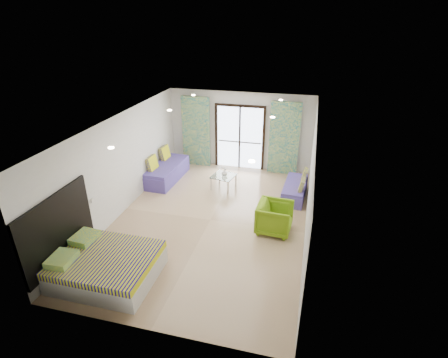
% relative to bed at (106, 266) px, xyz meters
% --- Properties ---
extents(floor, '(5.00, 7.50, 0.01)m').
position_rel_bed_xyz_m(floor, '(1.48, 2.70, -0.29)').
color(floor, '#A0815F').
rests_on(floor, ground).
extents(ceiling, '(5.00, 7.50, 0.01)m').
position_rel_bed_xyz_m(ceiling, '(1.48, 2.70, 2.41)').
color(ceiling, silver).
rests_on(ceiling, ground).
extents(wall_back, '(5.00, 0.01, 2.70)m').
position_rel_bed_xyz_m(wall_back, '(1.48, 6.45, 1.06)').
color(wall_back, silver).
rests_on(wall_back, ground).
extents(wall_front, '(5.00, 0.01, 2.70)m').
position_rel_bed_xyz_m(wall_front, '(1.48, -1.05, 1.06)').
color(wall_front, silver).
rests_on(wall_front, ground).
extents(wall_left, '(0.01, 7.50, 2.70)m').
position_rel_bed_xyz_m(wall_left, '(-1.02, 2.70, 1.06)').
color(wall_left, silver).
rests_on(wall_left, ground).
extents(wall_right, '(0.01, 7.50, 2.70)m').
position_rel_bed_xyz_m(wall_right, '(3.98, 2.70, 1.06)').
color(wall_right, silver).
rests_on(wall_right, ground).
extents(balcony_door, '(1.76, 0.08, 2.28)m').
position_rel_bed_xyz_m(balcony_door, '(1.48, 6.42, 0.97)').
color(balcony_door, black).
rests_on(balcony_door, floor).
extents(balcony_rail, '(1.52, 0.03, 0.04)m').
position_rel_bed_xyz_m(balcony_rail, '(1.48, 6.43, 0.66)').
color(balcony_rail, '#595451').
rests_on(balcony_rail, balcony_door).
extents(curtain_left, '(1.00, 0.10, 2.50)m').
position_rel_bed_xyz_m(curtain_left, '(-0.07, 6.27, 0.96)').
color(curtain_left, silver).
rests_on(curtain_left, floor).
extents(curtain_right, '(1.00, 0.10, 2.50)m').
position_rel_bed_xyz_m(curtain_right, '(3.03, 6.27, 0.96)').
color(curtain_right, silver).
rests_on(curtain_right, floor).
extents(downlight_a, '(0.12, 0.12, 0.02)m').
position_rel_bed_xyz_m(downlight_a, '(0.08, 0.70, 2.38)').
color(downlight_a, '#FFE0B2').
rests_on(downlight_a, ceiling).
extents(downlight_b, '(0.12, 0.12, 0.02)m').
position_rel_bed_xyz_m(downlight_b, '(2.88, 0.70, 2.38)').
color(downlight_b, '#FFE0B2').
rests_on(downlight_b, ceiling).
extents(downlight_c, '(0.12, 0.12, 0.02)m').
position_rel_bed_xyz_m(downlight_c, '(0.08, 3.70, 2.38)').
color(downlight_c, '#FFE0B2').
rests_on(downlight_c, ceiling).
extents(downlight_d, '(0.12, 0.12, 0.02)m').
position_rel_bed_xyz_m(downlight_d, '(2.88, 3.70, 2.38)').
color(downlight_d, '#FFE0B2').
rests_on(downlight_d, ceiling).
extents(downlight_e, '(0.12, 0.12, 0.02)m').
position_rel_bed_xyz_m(downlight_e, '(0.08, 5.70, 2.38)').
color(downlight_e, '#FFE0B2').
rests_on(downlight_e, ceiling).
extents(downlight_f, '(0.12, 0.12, 0.02)m').
position_rel_bed_xyz_m(downlight_f, '(2.88, 5.70, 2.38)').
color(downlight_f, '#FFE0B2').
rests_on(downlight_f, ceiling).
extents(headboard, '(0.06, 2.10, 1.50)m').
position_rel_bed_xyz_m(headboard, '(-0.98, 0.00, 0.76)').
color(headboard, black).
rests_on(headboard, floor).
extents(switch_plate, '(0.02, 0.10, 0.10)m').
position_rel_bed_xyz_m(switch_plate, '(-0.99, 1.25, 0.76)').
color(switch_plate, silver).
rests_on(switch_plate, wall_left).
extents(bed, '(2.02, 1.64, 0.70)m').
position_rel_bed_xyz_m(bed, '(0.00, 0.00, 0.00)').
color(bed, silver).
rests_on(bed, floor).
extents(daybed_left, '(0.86, 2.03, 0.99)m').
position_rel_bed_xyz_m(daybed_left, '(-0.64, 4.78, 0.02)').
color(daybed_left, '#50419B').
rests_on(daybed_left, floor).
extents(daybed_right, '(0.72, 1.63, 0.79)m').
position_rel_bed_xyz_m(daybed_right, '(3.59, 4.61, -0.05)').
color(daybed_right, '#50419B').
rests_on(daybed_right, floor).
extents(coffee_table, '(0.80, 0.80, 0.78)m').
position_rel_bed_xyz_m(coffee_table, '(1.35, 4.62, 0.11)').
color(coffee_table, silver).
rests_on(coffee_table, floor).
extents(vase, '(0.25, 0.25, 0.19)m').
position_rel_bed_xyz_m(vase, '(1.38, 4.62, 0.25)').
color(vase, white).
rests_on(vase, coffee_table).
extents(armchair, '(0.84, 0.89, 0.87)m').
position_rel_bed_xyz_m(armchair, '(3.20, 2.61, 0.14)').
color(armchair, '#6B9813').
rests_on(armchair, floor).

